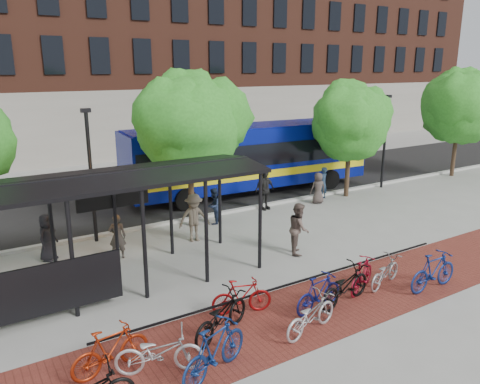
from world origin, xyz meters
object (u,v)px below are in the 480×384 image
pedestrian_0 (47,237)px  pedestrian_8 (299,228)px  lamp_post_right (385,139)px  pedestrian_1 (117,236)px  tree_b (191,121)px  bike_6 (311,315)px  pedestrian_2 (214,206)px  bus_shelter (88,194)px  tree_d (460,103)px  lamp_post_left (91,172)px  bike_1 (110,350)px  bike_11 (433,271)px  bike_3 (215,350)px  bike_10 (385,272)px  pedestrian_7 (323,183)px  bike_8 (345,286)px  bike_2 (159,352)px  tree_c (351,118)px  pedestrian_4 (265,190)px  bike_9 (362,275)px  bike_5 (242,296)px  pedestrian_3 (194,218)px  pedestrian_6 (318,188)px  bus (250,154)px  bike_7 (319,293)px  bike_4 (221,316)px

pedestrian_0 → pedestrian_8: (7.85, -4.11, 0.10)m
lamp_post_right → pedestrian_1: (-15.78, -2.11, -1.94)m
tree_b → bike_6: bearing=-97.7°
lamp_post_right → pedestrian_2: size_ratio=3.24×
bus_shelter → tree_d: size_ratio=1.62×
lamp_post_left → bike_1: size_ratio=2.80×
bike_11 → bike_3: bearing=91.5°
bike_1 → bike_6: bike_1 is taller
bike_10 → pedestrian_7: size_ratio=1.06×
pedestrian_0 → bike_8: bearing=-95.3°
lamp_post_right → bike_1: lamp_post_right is taller
bike_8 → bike_2: bearing=80.4°
tree_b → tree_c: size_ratio=1.09×
lamp_post_right → pedestrian_4: 8.22m
tree_c → pedestrian_1: size_ratio=3.67×
bike_6 → bike_9: (2.82, 0.97, 0.02)m
pedestrian_8 → lamp_post_right: bearing=-29.0°
bike_3 → bike_1: bearing=33.6°
bus_shelter → tree_b: size_ratio=1.64×
tree_c → bike_6: 14.20m
tree_d → bike_11: bearing=-147.4°
tree_d → bike_1: (-24.04, -8.09, -3.92)m
bike_5 → pedestrian_7: 12.36m
pedestrian_3 → pedestrian_8: (2.67, -3.09, -0.00)m
pedestrian_7 → tree_b: bearing=-11.8°
bike_11 → pedestrian_6: 9.57m
bus → bike_7: bearing=-110.9°
bike_7 → bike_6: bearing=121.2°
bus_shelter → bike_5: bus_shelter is taller
lamp_post_right → bike_4: 17.44m
lamp_post_right → bike_11: (-8.42, -9.54, -2.15)m
bike_4 → bike_2: bearing=82.1°
bike_5 → pedestrian_8: (4.06, 2.59, 0.44)m
bike_8 → pedestrian_2: bearing=-12.8°
bike_5 → bike_6: bike_5 is taller
bike_5 → bus_shelter: bearing=59.0°
lamp_post_left → bike_9: (5.68, -8.46, -2.23)m
tree_d → pedestrian_4: tree_d is taller
pedestrian_1 → pedestrian_7: 11.55m
tree_c → pedestrian_7: 3.57m
bike_2 → bus_shelter: bearing=23.8°
lamp_post_left → bike_7: size_ratio=2.89×
pedestrian_0 → pedestrian_3: bearing=-56.7°
bus_shelter → bike_7: (4.91, -4.61, -2.47)m
tree_b → pedestrian_2: bearing=-22.2°
tree_d → pedestrian_2: 17.57m
tree_d → pedestrian_8: 17.24m
pedestrian_3 → pedestrian_4: size_ratio=0.99×
bike_5 → pedestrian_2: bearing=-4.0°
tree_c → bike_2: tree_c is taller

